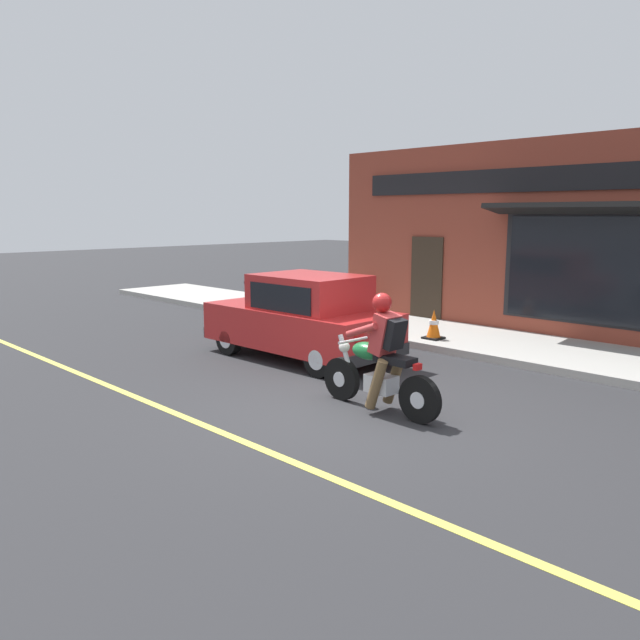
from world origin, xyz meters
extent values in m
plane|color=#2B2B2D|center=(0.00, 0.00, 0.00)|extent=(80.00, 80.00, 0.00)
cube|color=#ADAAA3|center=(5.07, 3.00, 0.07)|extent=(2.60, 22.00, 0.14)
cube|color=#D1C64C|center=(-1.80, 3.00, 0.00)|extent=(0.12, 19.80, 0.01)
cube|color=brown|center=(6.62, 0.19, 2.10)|extent=(0.50, 11.52, 4.20)
cube|color=black|center=(6.35, -1.25, 1.55)|extent=(0.04, 4.84, 2.10)
cube|color=black|center=(6.37, -1.25, 1.55)|extent=(0.02, 5.07, 2.20)
cube|color=#2D2319|center=(6.35, 3.35, 1.05)|extent=(0.04, 0.90, 2.10)
cube|color=black|center=(6.02, -1.25, 2.75)|extent=(0.81, 5.53, 0.24)
cube|color=black|center=(6.34, 0.19, 3.35)|extent=(0.06, 9.79, 0.50)
cylinder|color=black|center=(0.25, 0.43, 0.31)|extent=(0.12, 0.62, 0.62)
cylinder|color=silver|center=(0.25, 0.43, 0.31)|extent=(0.13, 0.22, 0.22)
cylinder|color=black|center=(0.22, -0.96, 0.31)|extent=(0.12, 0.62, 0.62)
cylinder|color=silver|center=(0.22, -0.96, 0.31)|extent=(0.13, 0.22, 0.22)
cube|color=silver|center=(0.23, -0.32, 0.39)|extent=(0.29, 0.41, 0.24)
ellipsoid|color=#196B33|center=(0.24, -0.07, 0.80)|extent=(0.31, 0.53, 0.24)
cube|color=black|center=(0.23, -0.54, 0.76)|extent=(0.27, 0.57, 0.10)
cylinder|color=silver|center=(0.25, 0.33, 0.62)|extent=(0.08, 0.33, 0.68)
cylinder|color=silver|center=(0.24, 0.21, 0.91)|extent=(0.56, 0.05, 0.04)
sphere|color=silver|center=(0.25, 0.38, 0.79)|extent=(0.16, 0.16, 0.16)
cylinder|color=silver|center=(0.38, -0.72, 0.29)|extent=(0.09, 0.55, 0.08)
cube|color=red|center=(0.22, -0.91, 0.73)|extent=(0.12, 0.06, 0.08)
cylinder|color=brown|center=(0.05, -0.38, 0.43)|extent=(0.15, 0.35, 0.71)
cylinder|color=brown|center=(0.41, -0.39, 0.43)|extent=(0.15, 0.35, 0.71)
cube|color=#B23333|center=(0.23, -0.37, 1.08)|extent=(0.35, 0.34, 0.57)
cylinder|color=#B23333|center=(0.04, -0.12, 1.12)|extent=(0.10, 0.52, 0.26)
cylinder|color=#B23333|center=(0.44, -0.13, 1.12)|extent=(0.10, 0.52, 0.26)
sphere|color=#A51919|center=(0.23, -0.31, 1.49)|extent=(0.26, 0.26, 0.26)
cube|color=black|center=(0.23, -0.52, 1.10)|extent=(0.29, 0.25, 0.42)
cylinder|color=black|center=(0.86, 3.95, 0.30)|extent=(0.19, 0.60, 0.60)
cylinder|color=silver|center=(0.86, 3.95, 0.30)|extent=(0.21, 0.33, 0.33)
cylinder|color=black|center=(2.30, 3.98, 0.30)|extent=(0.19, 0.60, 0.60)
cylinder|color=silver|center=(2.30, 3.98, 0.30)|extent=(0.21, 0.33, 0.33)
cylinder|color=black|center=(0.91, 1.55, 0.30)|extent=(0.19, 0.60, 0.60)
cylinder|color=silver|center=(0.91, 1.55, 0.30)|extent=(0.21, 0.33, 0.33)
cylinder|color=black|center=(2.35, 1.58, 0.30)|extent=(0.19, 0.60, 0.60)
cylinder|color=silver|center=(2.35, 1.58, 0.30)|extent=(0.21, 0.33, 0.33)
cube|color=red|center=(1.61, 2.76, 0.60)|extent=(1.71, 3.73, 0.70)
cube|color=red|center=(1.61, 2.51, 1.24)|extent=(1.48, 1.93, 0.66)
cube|color=black|center=(1.60, 3.38, 1.19)|extent=(1.33, 0.37, 0.51)
cube|color=black|center=(0.89, 2.50, 1.22)|extent=(0.06, 1.52, 0.46)
cube|color=black|center=(2.34, 2.53, 1.22)|extent=(0.06, 1.52, 0.46)
cube|color=silver|center=(1.06, 4.61, 0.72)|extent=(0.24, 0.04, 0.14)
cube|color=red|center=(1.14, 0.90, 0.74)|extent=(0.20, 0.04, 0.16)
cube|color=silver|center=(2.08, 4.63, 0.72)|extent=(0.24, 0.04, 0.14)
cube|color=red|center=(2.15, 0.91, 0.74)|extent=(0.20, 0.04, 0.16)
cube|color=#28282B|center=(1.57, 4.59, 0.35)|extent=(1.61, 0.15, 0.20)
cube|color=#28282B|center=(1.64, 0.94, 0.35)|extent=(1.61, 0.15, 0.20)
cube|color=black|center=(4.31, 1.69, 0.16)|extent=(0.36, 0.36, 0.04)
cone|color=orange|center=(4.31, 1.69, 0.46)|extent=(0.28, 0.28, 0.56)
cylinder|color=white|center=(4.31, 1.69, 0.48)|extent=(0.20, 0.20, 0.08)
cylinder|color=red|center=(5.90, 5.08, 0.22)|extent=(0.24, 0.24, 0.16)
cylinder|color=red|center=(5.90, 5.08, 0.59)|extent=(0.18, 0.18, 0.58)
sphere|color=red|center=(5.90, 5.08, 0.92)|extent=(0.20, 0.20, 0.20)
cylinder|color=red|center=(5.77, 5.08, 0.64)|extent=(0.10, 0.08, 0.08)
cylinder|color=red|center=(6.03, 5.08, 0.64)|extent=(0.10, 0.08, 0.08)
camera|label=1|loc=(-6.08, -5.50, 2.65)|focal=35.00mm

